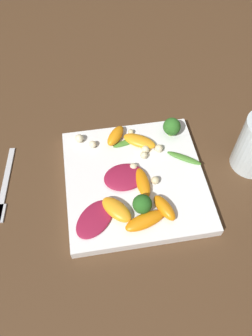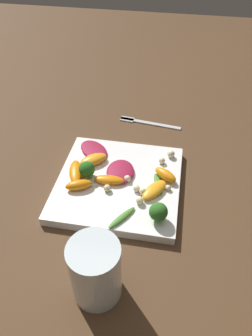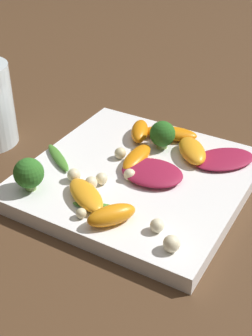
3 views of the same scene
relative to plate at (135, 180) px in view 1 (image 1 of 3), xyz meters
name	(u,v)px [view 1 (image 1 of 3)]	position (x,y,z in m)	size (l,w,h in m)	color
ground_plane	(135,183)	(0.00, 0.00, -0.01)	(2.40, 2.40, 0.00)	#4C331E
plate	(135,180)	(0.00, 0.00, 0.00)	(0.27, 0.27, 0.02)	white
fork	(3,191)	(0.02, 0.26, -0.01)	(0.17, 0.04, 0.01)	silver
radicchio_leaf_0	(95,219)	(-0.08, 0.09, 0.01)	(0.10, 0.10, 0.01)	maroon
radicchio_leaf_1	(124,176)	(0.00, 0.02, 0.02)	(0.07, 0.08, 0.01)	maroon
orange_segment_0	(116,136)	(0.10, 0.02, 0.02)	(0.06, 0.05, 0.02)	orange
orange_segment_1	(139,141)	(0.08, -0.02, 0.02)	(0.06, 0.08, 0.02)	orange
orange_segment_2	(117,210)	(-0.07, 0.05, 0.02)	(0.07, 0.07, 0.02)	orange
orange_segment_3	(146,221)	(-0.10, 0.00, 0.02)	(0.05, 0.08, 0.02)	orange
orange_segment_4	(143,183)	(-0.02, -0.01, 0.02)	(0.07, 0.03, 0.02)	orange
orange_segment_5	(164,208)	(-0.08, -0.04, 0.02)	(0.06, 0.04, 0.02)	orange
broccoli_floret_0	(140,205)	(-0.07, 0.00, 0.03)	(0.04, 0.04, 0.04)	#84AD5B
broccoli_floret_1	(172,127)	(0.10, -0.09, 0.03)	(0.04, 0.04, 0.04)	#7A9E51
arugula_sprig_0	(184,158)	(0.03, -0.10, 0.01)	(0.05, 0.07, 0.01)	#47842D
arugula_sprig_1	(126,142)	(0.09, 0.00, 0.01)	(0.03, 0.07, 0.01)	#47842D
macadamia_nut_0	(155,180)	(-0.02, -0.04, 0.02)	(0.02, 0.02, 0.02)	beige
macadamia_nut_1	(131,132)	(0.11, -0.01, 0.02)	(0.01, 0.01, 0.01)	beige
macadamia_nut_2	(93,144)	(0.09, 0.07, 0.02)	(0.02, 0.02, 0.02)	beige
macadamia_nut_3	(159,148)	(0.06, -0.06, 0.02)	(0.02, 0.02, 0.02)	beige
macadamia_nut_4	(145,149)	(0.06, -0.03, 0.02)	(0.02, 0.02, 0.02)	beige
macadamia_nut_5	(79,139)	(0.11, 0.10, 0.02)	(0.02, 0.02, 0.02)	beige
macadamia_nut_6	(135,167)	(0.02, 0.00, 0.02)	(0.02, 0.02, 0.02)	beige
macadamia_nut_7	(144,155)	(0.04, -0.03, 0.02)	(0.02, 0.02, 0.02)	beige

